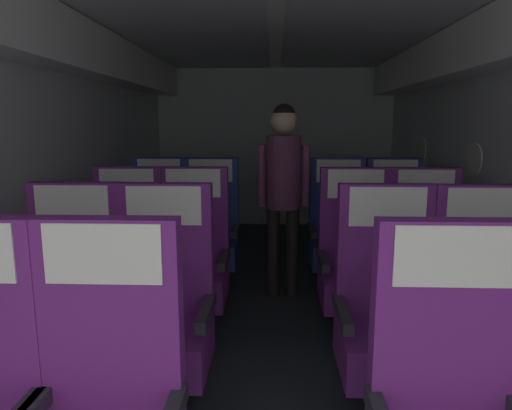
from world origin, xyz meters
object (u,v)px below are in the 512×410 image
Objects in this scene: seat_b_left_window at (72,313)px; seat_b_right_aisle at (484,320)px; seat_d_right_aisle at (394,235)px; flight_attendant at (283,180)px; seat_c_right_aisle at (424,265)px; seat_b_right_window at (386,318)px; seat_b_left_aisle at (164,315)px; seat_c_right_window at (355,265)px; seat_d_right_window at (338,235)px; seat_c_left_aisle at (193,263)px; seat_d_left_aisle at (211,234)px; seat_d_left_window at (159,233)px; seat_c_left_window at (127,263)px.

seat_b_left_window and seat_b_right_aisle have the same top height.
flight_attendant reaches higher than seat_d_right_aisle.
flight_attendant is at bearing 147.00° from seat_c_right_aisle.
seat_b_right_window and seat_d_right_aisle have the same top height.
seat_b_left_aisle is 1.00× the size of seat_c_right_window.
seat_c_right_aisle is 0.71× the size of flight_attendant.
seat_b_right_aisle is at bearing -0.03° from seat_b_left_aisle.
seat_d_right_window is 0.71× the size of flight_attendant.
seat_b_left_window is 1.00× the size of seat_b_right_aisle.
seat_c_left_aisle is 1.04m from flight_attendant.
seat_b_left_aisle is 0.88m from seat_c_left_aisle.
seat_b_left_window is 1.00× the size of seat_d_right_window.
seat_b_right_aisle is 1.84m from seat_c_left_aisle.
flight_attendant reaches higher than seat_b_left_aisle.
seat_b_left_window is at bearing -105.60° from seat_d_left_aisle.
seat_d_right_aisle is (0.49, 1.74, 0.00)m from seat_b_right_window.
seat_b_left_window is at bearing -157.24° from seat_c_right_aisle.
seat_d_right_aisle is (2.09, -0.01, 0.00)m from seat_d_left_window.
seat_c_right_aisle is at bearing -60.98° from seat_d_right_window.
seat_b_left_aisle is 1.00× the size of seat_b_right_aisle.
seat_c_right_window is (-0.48, 0.88, 0.00)m from seat_b_right_aisle.
seat_c_right_window is (-0.00, 0.87, 0.00)m from seat_b_right_window.
seat_b_left_aisle is at bearing -75.11° from seat_d_left_window.
seat_c_left_aisle is (-1.13, 0.87, 0.00)m from seat_b_right_window.
seat_b_right_aisle is 1.81m from seat_d_right_window.
seat_b_left_aisle and seat_c_right_aisle have the same top height.
seat_b_right_aisle is 0.89m from seat_c_right_aisle.
seat_b_right_window and seat_c_right_window have the same top height.
seat_b_right_aisle is 1.00× the size of seat_c_left_window.
seat_c_right_aisle and seat_d_left_window have the same top height.
seat_b_left_aisle is 1.00× the size of seat_d_right_window.
seat_b_right_window and seat_c_left_aisle have the same top height.
seat_b_right_window is 1.81m from seat_c_left_window.
seat_c_left_aisle is 1.00× the size of seat_d_right_aisle.
seat_b_left_aisle is 1.00× the size of seat_b_right_window.
seat_d_left_aisle and seat_d_right_window have the same top height.
seat_b_right_window is 1.00× the size of seat_c_left_aisle.
seat_d_left_aisle is (-1.61, 1.74, 0.00)m from seat_b_right_aisle.
seat_c_left_window is (-0.47, 0.86, 0.00)m from seat_b_left_aisle.
seat_d_right_aisle is 1.13m from flight_attendant.
seat_b_right_aisle is at bearing -77.41° from flight_attendant.
seat_b_left_window is 1.00× the size of seat_b_right_window.
seat_b_left_aisle is at bearing -141.90° from seat_c_right_window.
seat_c_left_window is at bearing 118.53° from seat_b_left_aisle.
seat_d_right_window is (-0.48, 1.75, 0.00)m from seat_b_right_aisle.
seat_b_left_window is at bearing -90.42° from seat_d_left_window.
seat_d_right_window is at bearing 47.21° from seat_b_left_window.
seat_b_left_aisle is 1.61m from seat_b_right_aisle.
seat_b_right_window is 1.00× the size of seat_c_left_window.
seat_b_left_window is 1.94m from flight_attendant.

